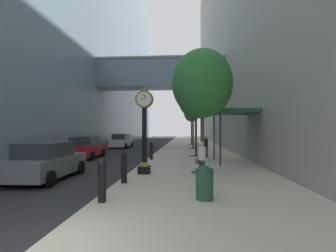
{
  "coord_description": "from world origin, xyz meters",
  "views": [
    {
      "loc": [
        2.76,
        -4.2,
        2.23
      ],
      "look_at": [
        1.06,
        20.09,
        2.57
      ],
      "focal_mm": 27.29,
      "sensor_mm": 36.0,
      "label": 1
    }
  ],
  "objects_px": {
    "pedestrian_by_clock": "(206,146)",
    "car_grey_far": "(47,161)",
    "bollard_fifth": "(151,150)",
    "street_tree_mid_near": "(196,98)",
    "bollard_fourth": "(145,154)",
    "street_tree_near": "(202,84)",
    "trash_bin": "(205,181)",
    "street_clock": "(144,126)",
    "bollard_second": "(124,167)",
    "car_white_mid": "(122,141)",
    "street_tree_mid_far": "(193,99)",
    "pedestrian_walking": "(202,158)",
    "street_tree_far": "(192,113)",
    "car_red_near": "(86,148)",
    "bollard_nearest": "(102,180)"
  },
  "relations": [
    {
      "from": "pedestrian_by_clock",
      "to": "car_grey_far",
      "type": "height_order",
      "value": "pedestrian_by_clock"
    },
    {
      "from": "bollard_fifth",
      "to": "street_tree_mid_near",
      "type": "distance_m",
      "value": 5.73
    },
    {
      "from": "bollard_fourth",
      "to": "street_tree_near",
      "type": "xyz_separation_m",
      "value": [
        3.22,
        -2.57,
        3.69
      ]
    },
    {
      "from": "trash_bin",
      "to": "bollard_fourth",
      "type": "bearing_deg",
      "value": 111.92
    },
    {
      "from": "car_grey_far",
      "to": "street_clock",
      "type": "bearing_deg",
      "value": 13.88
    },
    {
      "from": "bollard_second",
      "to": "bollard_fifth",
      "type": "height_order",
      "value": "same"
    },
    {
      "from": "pedestrian_by_clock",
      "to": "car_grey_far",
      "type": "relative_size",
      "value": 0.37
    },
    {
      "from": "bollard_fourth",
      "to": "car_grey_far",
      "type": "bearing_deg",
      "value": -132.68
    },
    {
      "from": "trash_bin",
      "to": "pedestrian_by_clock",
      "type": "distance_m",
      "value": 11.43
    },
    {
      "from": "car_grey_far",
      "to": "pedestrian_by_clock",
      "type": "bearing_deg",
      "value": 46.53
    },
    {
      "from": "bollard_fourth",
      "to": "car_white_mid",
      "type": "relative_size",
      "value": 0.26
    },
    {
      "from": "street_tree_mid_near",
      "to": "street_tree_near",
      "type": "bearing_deg",
      "value": -90.0
    },
    {
      "from": "street_tree_near",
      "to": "street_tree_mid_far",
      "type": "relative_size",
      "value": 0.87
    },
    {
      "from": "bollard_fourth",
      "to": "pedestrian_walking",
      "type": "relative_size",
      "value": 0.78
    },
    {
      "from": "street_tree_mid_near",
      "to": "street_tree_far",
      "type": "xyz_separation_m",
      "value": [
        -0.0,
        15.69,
        -0.21
      ]
    },
    {
      "from": "bollard_second",
      "to": "bollard_fourth",
      "type": "height_order",
      "value": "same"
    },
    {
      "from": "street_tree_far",
      "to": "pedestrian_by_clock",
      "type": "height_order",
      "value": "street_tree_far"
    },
    {
      "from": "street_tree_near",
      "to": "car_grey_far",
      "type": "xyz_separation_m",
      "value": [
        -7.0,
        -1.53,
        -3.67
      ]
    },
    {
      "from": "bollard_second",
      "to": "car_white_mid",
      "type": "distance_m",
      "value": 21.61
    },
    {
      "from": "street_tree_mid_near",
      "to": "car_red_near",
      "type": "bearing_deg",
      "value": -172.73
    },
    {
      "from": "street_clock",
      "to": "street_tree_far",
      "type": "distance_m",
      "value": 24.27
    },
    {
      "from": "car_grey_far",
      "to": "street_tree_mid_near",
      "type": "bearing_deg",
      "value": 53.26
    },
    {
      "from": "street_tree_mid_near",
      "to": "pedestrian_by_clock",
      "type": "xyz_separation_m",
      "value": [
        0.68,
        -1.28,
        -3.71
      ]
    },
    {
      "from": "bollard_nearest",
      "to": "pedestrian_walking",
      "type": "bearing_deg",
      "value": 52.77
    },
    {
      "from": "street_tree_mid_far",
      "to": "pedestrian_walking",
      "type": "xyz_separation_m",
      "value": [
        -0.1,
        -16.88,
        -4.68
      ]
    },
    {
      "from": "bollard_fourth",
      "to": "car_red_near",
      "type": "xyz_separation_m",
      "value": [
        -5.31,
        4.19,
        0.04
      ]
    },
    {
      "from": "street_tree_mid_near",
      "to": "street_tree_mid_far",
      "type": "height_order",
      "value": "street_tree_mid_far"
    },
    {
      "from": "street_clock",
      "to": "car_white_mid",
      "type": "xyz_separation_m",
      "value": [
        -5.89,
        18.72,
        -1.56
      ]
    },
    {
      "from": "street_clock",
      "to": "street_tree_mid_near",
      "type": "relative_size",
      "value": 0.66
    },
    {
      "from": "street_tree_near",
      "to": "trash_bin",
      "type": "relative_size",
      "value": 5.75
    },
    {
      "from": "bollard_fifth",
      "to": "trash_bin",
      "type": "relative_size",
      "value": 1.16
    },
    {
      "from": "bollard_nearest",
      "to": "street_tree_mid_near",
      "type": "bearing_deg",
      "value": 76.24
    },
    {
      "from": "bollard_second",
      "to": "pedestrian_walking",
      "type": "xyz_separation_m",
      "value": [
        3.11,
        1.48,
        0.18
      ]
    },
    {
      "from": "bollard_second",
      "to": "pedestrian_by_clock",
      "type": "distance_m",
      "value": 10.03
    },
    {
      "from": "bollard_second",
      "to": "street_tree_mid_near",
      "type": "relative_size",
      "value": 0.2
    },
    {
      "from": "street_tree_near",
      "to": "street_tree_far",
      "type": "height_order",
      "value": "street_tree_near"
    },
    {
      "from": "bollard_fourth",
      "to": "street_tree_far",
      "type": "height_order",
      "value": "street_tree_far"
    },
    {
      "from": "car_red_near",
      "to": "street_clock",
      "type": "bearing_deg",
      "value": -51.57
    },
    {
      "from": "bollard_second",
      "to": "street_tree_far",
      "type": "height_order",
      "value": "street_tree_far"
    },
    {
      "from": "pedestrian_by_clock",
      "to": "street_clock",
      "type": "bearing_deg",
      "value": -116.11
    },
    {
      "from": "street_tree_mid_far",
      "to": "street_tree_far",
      "type": "height_order",
      "value": "street_tree_mid_far"
    },
    {
      "from": "street_tree_far",
      "to": "trash_bin",
      "type": "bearing_deg",
      "value": -90.49
    },
    {
      "from": "street_clock",
      "to": "pedestrian_by_clock",
      "type": "relative_size",
      "value": 2.51
    },
    {
      "from": "bollard_fourth",
      "to": "street_tree_mid_near",
      "type": "distance_m",
      "value": 7.32
    },
    {
      "from": "bollard_fourth",
      "to": "car_white_mid",
      "type": "xyz_separation_m",
      "value": [
        -5.45,
        15.67,
        0.05
      ]
    },
    {
      "from": "street_clock",
      "to": "street_tree_near",
      "type": "height_order",
      "value": "street_tree_near"
    },
    {
      "from": "bollard_fifth",
      "to": "street_tree_mid_far",
      "type": "bearing_deg",
      "value": 72.96
    },
    {
      "from": "street_tree_near",
      "to": "car_white_mid",
      "type": "relative_size",
      "value": 1.29
    },
    {
      "from": "bollard_nearest",
      "to": "bollard_fourth",
      "type": "distance_m",
      "value": 7.87
    },
    {
      "from": "bollard_nearest",
      "to": "street_tree_far",
      "type": "relative_size",
      "value": 0.22
    }
  ]
}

